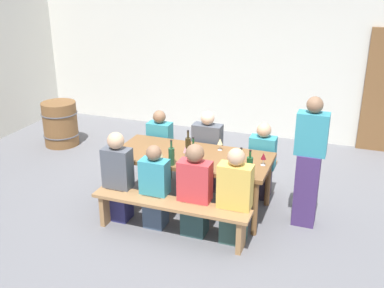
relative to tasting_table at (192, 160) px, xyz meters
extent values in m
plane|color=slate|center=(0.00, 0.00, -0.68)|extent=(24.00, 24.00, 0.00)
cube|color=silver|center=(0.00, 3.14, 0.92)|extent=(14.00, 0.20, 3.20)
cube|color=brown|center=(0.00, 0.00, 0.05)|extent=(2.02, 0.90, 0.05)
cylinder|color=brown|center=(-0.93, -0.39, -0.33)|extent=(0.07, 0.07, 0.70)
cylinder|color=brown|center=(0.93, -0.39, -0.33)|extent=(0.07, 0.07, 0.70)
cylinder|color=brown|center=(-0.93, 0.39, -0.33)|extent=(0.07, 0.07, 0.70)
cylinder|color=brown|center=(0.93, 0.39, -0.33)|extent=(0.07, 0.07, 0.70)
cube|color=#9E7247|center=(0.00, -0.75, -0.25)|extent=(1.92, 0.30, 0.04)
cube|color=#9E7247|center=(-0.86, -0.75, -0.47)|extent=(0.06, 0.24, 0.41)
cube|color=#9E7247|center=(0.86, -0.75, -0.47)|extent=(0.06, 0.24, 0.41)
cube|color=#9E7247|center=(0.00, 0.75, -0.25)|extent=(1.92, 0.30, 0.04)
cube|color=#9E7247|center=(-0.86, 0.75, -0.47)|extent=(0.06, 0.24, 0.41)
cube|color=#9E7247|center=(0.86, 0.75, -0.47)|extent=(0.06, 0.24, 0.41)
cylinder|color=#194723|center=(0.84, -0.38, 0.19)|extent=(0.07, 0.07, 0.24)
cylinder|color=#194723|center=(0.84, -0.38, 0.35)|extent=(0.03, 0.03, 0.08)
cylinder|color=black|center=(0.84, -0.38, 0.40)|extent=(0.03, 0.03, 0.01)
cylinder|color=#234C2D|center=(-0.13, -0.38, 0.18)|extent=(0.07, 0.07, 0.22)
cylinder|color=#234C2D|center=(-0.13, -0.38, 0.34)|extent=(0.03, 0.03, 0.09)
cylinder|color=black|center=(-0.13, -0.38, 0.39)|extent=(0.03, 0.03, 0.01)
cylinder|color=#332814|center=(-0.06, 0.02, 0.18)|extent=(0.07, 0.07, 0.21)
cylinder|color=#332814|center=(-0.06, 0.02, 0.33)|extent=(0.03, 0.03, 0.09)
cylinder|color=black|center=(-0.06, 0.02, 0.39)|extent=(0.03, 0.03, 0.01)
cylinder|color=#194723|center=(0.72, -0.32, 0.19)|extent=(0.08, 0.08, 0.24)
cylinder|color=#194723|center=(0.72, -0.32, 0.34)|extent=(0.03, 0.03, 0.07)
cylinder|color=black|center=(0.72, -0.32, 0.39)|extent=(0.03, 0.03, 0.01)
cylinder|color=#194723|center=(0.08, -0.18, 0.18)|extent=(0.07, 0.07, 0.20)
cylinder|color=#194723|center=(0.08, -0.18, 0.33)|extent=(0.02, 0.02, 0.10)
cylinder|color=black|center=(0.08, -0.18, 0.38)|extent=(0.03, 0.03, 0.01)
cylinder|color=silver|center=(-0.28, -0.38, 0.08)|extent=(0.06, 0.06, 0.01)
cylinder|color=silver|center=(-0.28, -0.38, 0.12)|extent=(0.01, 0.01, 0.08)
cone|color=beige|center=(-0.28, -0.38, 0.21)|extent=(0.08, 0.08, 0.09)
cylinder|color=silver|center=(0.92, -0.01, 0.08)|extent=(0.06, 0.06, 0.01)
cylinder|color=silver|center=(0.92, -0.01, 0.12)|extent=(0.01, 0.01, 0.07)
cone|color=maroon|center=(0.92, -0.01, 0.20)|extent=(0.07, 0.07, 0.08)
cylinder|color=silver|center=(-0.05, -0.12, 0.08)|extent=(0.06, 0.06, 0.01)
cylinder|color=silver|center=(-0.05, -0.12, 0.11)|extent=(0.01, 0.01, 0.07)
cone|color=#D18C93|center=(-0.05, -0.12, 0.19)|extent=(0.06, 0.06, 0.08)
cylinder|color=silver|center=(0.29, 0.28, 0.08)|extent=(0.06, 0.06, 0.01)
cylinder|color=silver|center=(0.29, 0.28, 0.12)|extent=(0.01, 0.01, 0.08)
cone|color=beige|center=(0.29, 0.28, 0.20)|extent=(0.07, 0.07, 0.08)
cube|color=navy|center=(-0.76, -0.60, -0.45)|extent=(0.26, 0.24, 0.45)
cube|color=#4C515B|center=(-0.76, -0.60, 0.03)|extent=(0.35, 0.20, 0.51)
sphere|color=tan|center=(-0.76, -0.60, 0.38)|extent=(0.21, 0.21, 0.21)
cube|color=#3E4F68|center=(-0.26, -0.60, -0.45)|extent=(0.25, 0.24, 0.45)
cube|color=teal|center=(-0.26, -0.60, -0.01)|extent=(0.34, 0.20, 0.43)
sphere|color=#846047|center=(-0.26, -0.60, 0.30)|extent=(0.19, 0.19, 0.19)
cube|color=#264243|center=(0.25, -0.60, -0.45)|extent=(0.29, 0.24, 0.45)
cube|color=#C6383D|center=(0.25, -0.60, 0.02)|extent=(0.39, 0.20, 0.49)
sphere|color=#846047|center=(0.25, -0.60, 0.37)|extent=(0.21, 0.21, 0.21)
cube|color=#305049|center=(0.73, -0.60, -0.45)|extent=(0.29, 0.24, 0.45)
cube|color=gold|center=(0.73, -0.60, 0.03)|extent=(0.38, 0.20, 0.52)
sphere|color=tan|center=(0.73, -0.60, 0.39)|extent=(0.20, 0.20, 0.20)
cube|color=#3F4E3C|center=(-0.72, 0.60, -0.45)|extent=(0.26, 0.24, 0.45)
cube|color=teal|center=(-0.72, 0.60, 0.00)|extent=(0.35, 0.20, 0.46)
sphere|color=#846047|center=(-0.72, 0.60, 0.33)|extent=(0.19, 0.19, 0.19)
cube|color=#392835|center=(0.01, 0.60, -0.45)|extent=(0.31, 0.24, 0.45)
cube|color=#4C515B|center=(0.01, 0.60, 0.03)|extent=(0.41, 0.20, 0.52)
sphere|color=beige|center=(0.01, 0.60, 0.39)|extent=(0.19, 0.19, 0.19)
cube|color=#342C3D|center=(0.80, 0.60, -0.45)|extent=(0.26, 0.24, 0.45)
cube|color=teal|center=(0.80, 0.60, -0.01)|extent=(0.35, 0.20, 0.44)
sphere|color=tan|center=(0.80, 0.60, 0.31)|extent=(0.19, 0.19, 0.19)
cube|color=#422C62|center=(1.45, 0.10, -0.21)|extent=(0.27, 0.24, 0.93)
cube|color=teal|center=(1.45, 0.10, 0.51)|extent=(0.37, 0.20, 0.51)
sphere|color=#846047|center=(1.45, 0.10, 0.86)|extent=(0.19, 0.19, 0.19)
cylinder|color=brown|center=(-3.00, 1.34, -0.28)|extent=(0.60, 0.60, 0.79)
torus|color=#4C4C51|center=(-3.00, 1.34, -0.09)|extent=(0.64, 0.64, 0.02)
torus|color=#4C4C51|center=(-3.00, 1.34, -0.48)|extent=(0.64, 0.64, 0.02)
camera|label=1|loc=(1.85, -5.03, 2.32)|focal=42.37mm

